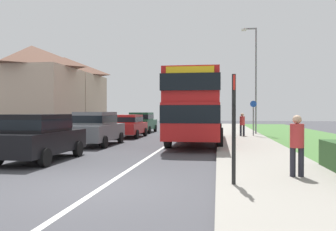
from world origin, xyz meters
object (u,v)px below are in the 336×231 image
Objects in this scene: parked_car_black at (40,135)px; bus_stop_sign at (234,121)px; parked_car_dark_green at (142,122)px; parked_car_red at (128,125)px; pedestrian_walking_away at (242,123)px; street_lamp_mid at (255,74)px; cycle_route_sign at (253,117)px; pedestrian_at_stop at (297,143)px; double_decker_bus at (197,105)px; parked_car_grey at (97,127)px.

bus_stop_sign reaches higher than parked_car_black.
parked_car_red is at bearing -87.41° from parked_car_dark_green.
pedestrian_walking_away is 0.21× the size of street_lamp_mid.
street_lamp_mid is (0.32, 2.31, 3.17)m from cycle_route_sign.
pedestrian_at_stop is 0.66× the size of cycle_route_sign.
parked_car_red is 15.78m from pedestrian_at_stop.
cycle_route_sign is (0.78, 0.46, 0.45)m from pedestrian_walking_away.
street_lamp_mid is (9.00, 14.89, 3.68)m from parked_car_black.
bus_stop_sign is 1.03× the size of cycle_route_sign.
parked_car_dark_green is at bearing 90.28° from parked_car_black.
pedestrian_at_stop is at bearing -88.70° from pedestrian_walking_away.
parked_car_black is at bearing -90.82° from parked_car_red.
parked_car_red is 2.50× the size of pedestrian_walking_away.
double_decker_bus is 6.22× the size of pedestrian_at_stop.
street_lamp_mid is at bearing 22.41° from parked_car_red.
double_decker_bus is 5.93m from cycle_route_sign.
parked_car_black is 8.55m from pedestrian_at_stop.
double_decker_bus is 4.12× the size of cycle_route_sign.
parked_car_dark_green is at bearing 169.35° from street_lamp_mid.
pedestrian_walking_away is (7.98, -4.48, 0.04)m from parked_car_dark_green.
street_lamp_mid is (0.78, 17.21, 3.62)m from pedestrian_at_stop.
parked_car_dark_green is (-0.09, 10.97, -0.02)m from parked_car_grey.
bus_stop_sign is 16.15m from cycle_route_sign.
parked_car_dark_green is 20.66m from pedestrian_at_stop.
pedestrian_walking_away is 4.69m from street_lamp_mid.
parked_car_dark_green is at bearing 90.48° from parked_car_grey.
double_decker_bus is at bearing -34.06° from parked_car_red.
pedestrian_walking_away is at bearing 91.30° from pedestrian_at_stop.
parked_car_grey is at bearing -91.53° from parked_car_red.
parked_car_black is at bearing 152.52° from bus_stop_sign.
parked_car_grey is at bearing 89.88° from parked_car_black.
parked_car_dark_green is 0.52× the size of street_lamp_mid.
pedestrian_walking_away is at bearing 85.27° from bus_stop_sign.
parked_car_dark_green is at bearing 150.67° from pedestrian_walking_away.
pedestrian_at_stop is 0.64× the size of bus_stop_sign.
parked_car_red is at bearing 89.18° from parked_car_black.
bus_stop_sign is at bearing -82.44° from double_decker_bus.
double_decker_bus is 2.37× the size of parked_car_grey.
double_decker_bus is 8.37m from street_lamp_mid.
cycle_route_sign reaches higher than pedestrian_at_stop.
parked_car_black is 17.79m from street_lamp_mid.
parked_car_grey is 1.69× the size of bus_stop_sign.
street_lamp_mid is at bearing 58.85° from parked_car_black.
double_decker_bus is 5.70m from parked_car_grey.
parked_car_red is 5.36m from parked_car_dark_green.
parked_car_red is 1.65× the size of cycle_route_sign.
street_lamp_mid is at bearing 60.87° from double_decker_bus.
double_decker_bus reaches higher than cycle_route_sign.
street_lamp_mid reaches higher than double_decker_bus.
parked_car_grey is at bearing -140.58° from pedestrian_walking_away.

